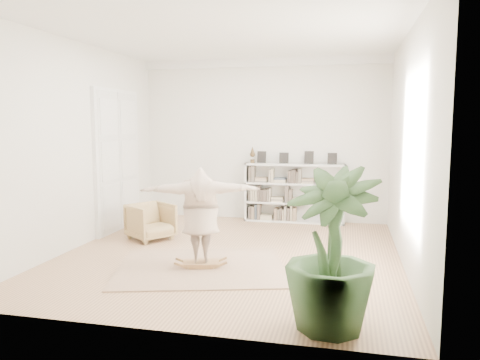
% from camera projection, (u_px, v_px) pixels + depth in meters
% --- Properties ---
extents(floor, '(6.00, 6.00, 0.00)m').
position_uv_depth(floor, '(231.00, 254.00, 7.85)').
color(floor, '#8C6448').
rests_on(floor, ground).
extents(room_shell, '(6.00, 6.00, 6.00)m').
position_uv_depth(room_shell, '(263.00, 62.00, 10.27)').
color(room_shell, silver).
rests_on(room_shell, floor).
extents(doors, '(0.09, 1.78, 2.92)m').
position_uv_depth(doors, '(118.00, 162.00, 9.54)').
color(doors, white).
rests_on(doors, floor).
extents(bookshelf, '(2.20, 0.35, 1.64)m').
position_uv_depth(bookshelf, '(294.00, 194.00, 10.33)').
color(bookshelf, silver).
rests_on(bookshelf, floor).
extents(armchair, '(1.04, 1.03, 0.68)m').
position_uv_depth(armchair, '(151.00, 221.00, 8.81)').
color(armchair, tan).
rests_on(armchair, floor).
extents(rug, '(2.95, 2.60, 0.02)m').
position_uv_depth(rug, '(201.00, 267.00, 7.10)').
color(rug, tan).
rests_on(rug, floor).
extents(rocker_board, '(0.61, 0.46, 0.12)m').
position_uv_depth(rocker_board, '(201.00, 263.00, 7.10)').
color(rocker_board, brown).
rests_on(rocker_board, rug).
extents(person, '(1.84, 0.94, 1.44)m').
position_uv_depth(person, '(201.00, 212.00, 7.00)').
color(person, tan).
rests_on(person, rocker_board).
extents(houseplant, '(1.26, 1.26, 1.73)m').
position_uv_depth(houseplant, '(331.00, 250.00, 4.89)').
color(houseplant, '#2F4D26').
rests_on(houseplant, floor).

